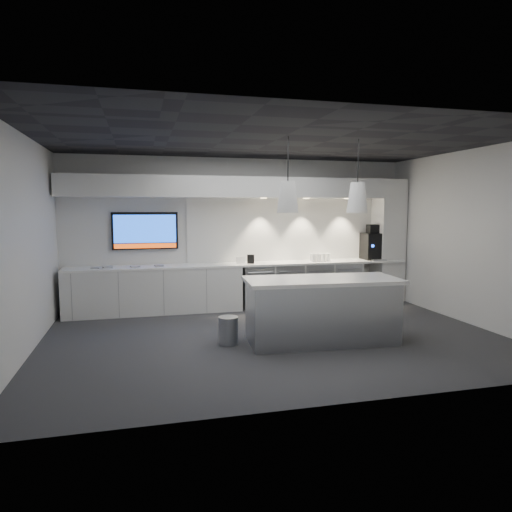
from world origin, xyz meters
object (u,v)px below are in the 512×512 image
object	(u,v)px
wall_tv	(145,231)
island	(321,310)
bin	(228,330)
coffee_machine	(373,245)

from	to	relation	value
wall_tv	island	bearing A→B (deg)	-48.82
bin	coffee_machine	bearing A→B (deg)	33.29
island	coffee_machine	distance (m)	3.51
wall_tv	bin	world-z (taller)	wall_tv
island	wall_tv	bearing A→B (deg)	135.09
wall_tv	island	world-z (taller)	wall_tv
bin	coffee_machine	size ratio (longest dim) A/B	0.55
island	coffee_machine	bearing A→B (deg)	53.24
island	bin	distance (m)	1.42
island	bin	world-z (taller)	island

